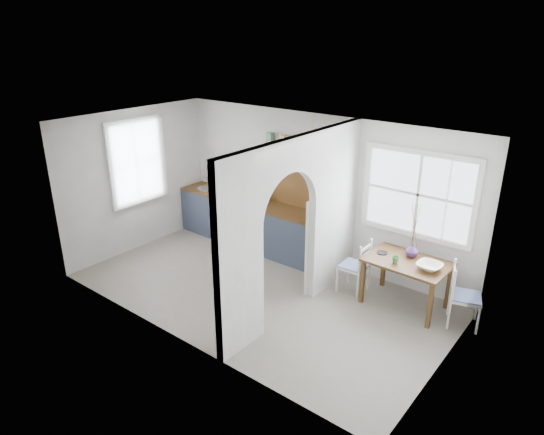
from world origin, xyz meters
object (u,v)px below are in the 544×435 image
Objects in this scene: chair_left at (354,265)px; chair_right at (466,296)px; vase at (412,250)px; dining_table at (405,283)px; kettle at (322,212)px.

chair_left is 0.97× the size of chair_right.
vase reaches higher than chair_right.
vase is (0.80, 0.27, 0.40)m from chair_left.
dining_table is 1.34× the size of chair_left.
dining_table is 4.42× the size of kettle.
kettle is at bearing 66.22° from chair_right.
vase is (1.64, -0.07, -0.20)m from kettle.
vase is at bearing 106.57° from chair_left.
chair_left is 1.08m from kettle.
chair_right is 0.97m from vase.
vase is (-0.02, 0.17, 0.47)m from dining_table.
dining_table is 0.83m from chair_left.
vase is at bearing -7.60° from kettle.
kettle is (-2.53, 0.22, 0.58)m from chair_right.
chair_left is at bearing -161.64° from vase.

